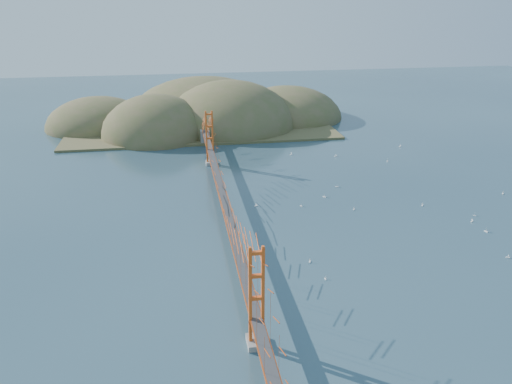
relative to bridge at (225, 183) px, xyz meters
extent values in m
plane|color=#2A4655|center=(0.00, -0.18, -7.01)|extent=(320.00, 320.00, 0.00)
cube|color=gray|center=(0.00, -30.18, -6.66)|extent=(2.00, 2.40, 0.70)
cube|color=gray|center=(0.00, 29.82, -6.66)|extent=(2.00, 2.40, 0.70)
cube|color=#A83E12|center=(0.00, -0.18, -3.71)|extent=(1.40, 92.00, 0.16)
cube|color=#A83E12|center=(0.00, -0.18, -3.91)|extent=(1.33, 92.00, 0.24)
cube|color=#38383A|center=(0.00, -0.18, -3.61)|extent=(1.19, 92.00, 0.03)
cube|color=gray|center=(0.00, 45.82, -5.36)|extent=(2.20, 2.60, 3.30)
cube|color=brown|center=(0.00, 63.82, -6.76)|extent=(70.00, 40.00, 0.60)
ellipsoid|color=brown|center=(-12.00, 55.82, -7.01)|extent=(28.00, 28.00, 21.00)
ellipsoid|color=brown|center=(8.00, 61.82, -7.01)|extent=(36.00, 36.00, 25.00)
ellipsoid|color=brown|center=(26.00, 69.82, -7.01)|extent=(32.00, 32.00, 18.00)
ellipsoid|color=brown|center=(-28.00, 67.82, -7.01)|extent=(28.00, 28.00, 16.00)
ellipsoid|color=brown|center=(2.00, 77.82, -7.01)|extent=(44.00, 44.00, 22.00)
cube|color=white|center=(18.74, 33.62, -6.94)|extent=(0.64, 0.36, 0.11)
cylinder|color=white|center=(18.74, 33.62, -6.61)|extent=(0.02, 0.02, 0.67)
cube|color=white|center=(22.69, 12.41, -6.95)|extent=(0.58, 0.39, 0.10)
cylinder|color=white|center=(22.69, 12.41, -6.64)|extent=(0.02, 0.02, 0.61)
cube|color=white|center=(46.01, 35.46, -6.95)|extent=(0.59, 0.28, 0.10)
cylinder|color=white|center=(46.01, 35.46, -6.64)|extent=(0.02, 0.02, 0.62)
cube|color=white|center=(6.00, 5.95, -6.94)|extent=(0.63, 0.45, 0.11)
cylinder|color=white|center=(6.00, 5.95, -6.61)|extent=(0.02, 0.02, 0.66)
cube|color=white|center=(38.46, 25.43, -6.95)|extent=(0.22, 0.52, 0.09)
cylinder|color=white|center=(38.46, 25.43, -6.68)|extent=(0.01, 0.01, 0.55)
cube|color=white|center=(10.95, -18.94, -6.96)|extent=(0.21, 0.50, 0.09)
cylinder|color=white|center=(10.95, -18.94, -6.69)|extent=(0.01, 0.01, 0.53)
cube|color=white|center=(39.60, -9.76, -6.94)|extent=(0.41, 0.64, 0.11)
cylinder|color=white|center=(39.60, -9.76, -6.61)|extent=(0.02, 0.02, 0.66)
cube|color=white|center=(22.25, 1.70, -6.95)|extent=(0.48, 0.56, 0.10)
cylinder|color=white|center=(22.25, 1.70, -6.64)|extent=(0.02, 0.02, 0.61)
cube|color=white|center=(10.12, -14.31, -6.94)|extent=(0.39, 0.62, 0.11)
cylinder|color=white|center=(10.12, -14.31, -6.62)|extent=(0.02, 0.02, 0.64)
cube|color=white|center=(13.71, 4.61, -6.95)|extent=(0.47, 0.49, 0.09)
cylinder|color=white|center=(13.71, 4.61, -6.67)|extent=(0.02, 0.02, 0.56)
cube|color=white|center=(39.49, -6.01, -6.95)|extent=(0.54, 0.39, 0.09)
cylinder|color=white|center=(39.49, -6.01, -6.67)|extent=(0.02, 0.02, 0.57)
cube|color=white|center=(51.78, 3.98, -6.94)|extent=(0.51, 0.63, 0.11)
cylinder|color=white|center=(51.78, 3.98, -6.60)|extent=(0.02, 0.02, 0.68)
cube|color=white|center=(37.85, -17.71, -6.95)|extent=(0.57, 0.40, 0.10)
cylinder|color=white|center=(37.85, -17.71, -6.65)|extent=(0.02, 0.02, 0.59)
cube|color=white|center=(41.15, -3.98, -6.96)|extent=(0.48, 0.43, 0.09)
cylinder|color=white|center=(41.15, -3.98, -6.69)|extent=(0.01, 0.01, 0.53)
cube|color=white|center=(18.89, 7.94, -6.94)|extent=(0.55, 0.62, 0.11)
cylinder|color=white|center=(18.89, 7.94, -6.60)|extent=(0.02, 0.02, 0.68)
cube|color=white|center=(28.41, 30.74, -6.95)|extent=(0.58, 0.24, 0.10)
cylinder|color=white|center=(28.41, 30.74, -6.64)|extent=(0.02, 0.02, 0.61)
cube|color=white|center=(34.56, 1.32, -6.94)|extent=(0.52, 0.61, 0.11)
cylinder|color=white|center=(34.56, 1.32, -6.61)|extent=(0.02, 0.02, 0.66)
camera|label=1|loc=(-7.08, -72.41, 27.66)|focal=35.00mm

